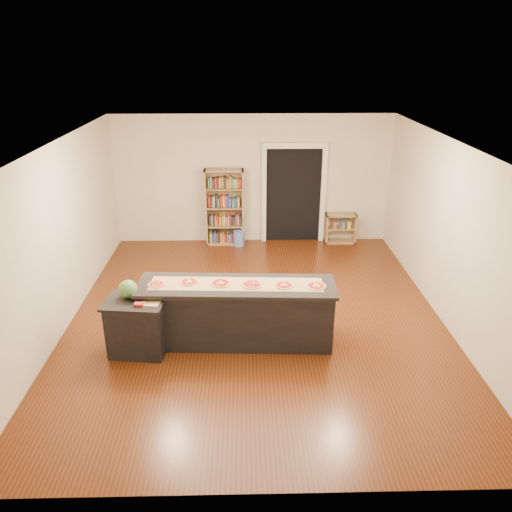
{
  "coord_description": "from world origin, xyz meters",
  "views": [
    {
      "loc": [
        -0.17,
        -7.13,
        4.12
      ],
      "look_at": [
        0.0,
        0.2,
        1.0
      ],
      "focal_mm": 35.0,
      "sensor_mm": 36.0,
      "label": 1
    }
  ],
  "objects_px": {
    "kitchen_island": "(237,313)",
    "bookshelf": "(225,207)",
    "side_counter": "(137,326)",
    "waste_bin": "(239,238)",
    "watermelon": "(128,289)",
    "low_shelf": "(340,228)"
  },
  "relations": [
    {
      "from": "bookshelf",
      "to": "side_counter",
      "type": "bearing_deg",
      "value": -104.61
    },
    {
      "from": "waste_bin",
      "to": "watermelon",
      "type": "relative_size",
      "value": 1.3
    },
    {
      "from": "kitchen_island",
      "to": "watermelon",
      "type": "xyz_separation_m",
      "value": [
        -1.51,
        -0.16,
        0.49
      ]
    },
    {
      "from": "kitchen_island",
      "to": "low_shelf",
      "type": "xyz_separation_m",
      "value": [
        2.27,
        4.01,
        -0.14
      ]
    },
    {
      "from": "waste_bin",
      "to": "side_counter",
      "type": "bearing_deg",
      "value": -108.91
    },
    {
      "from": "waste_bin",
      "to": "watermelon",
      "type": "distance_m",
      "value": 4.38
    },
    {
      "from": "side_counter",
      "to": "watermelon",
      "type": "xyz_separation_m",
      "value": [
        -0.1,
        0.09,
        0.54
      ]
    },
    {
      "from": "bookshelf",
      "to": "waste_bin",
      "type": "relative_size",
      "value": 4.92
    },
    {
      "from": "kitchen_island",
      "to": "side_counter",
      "type": "bearing_deg",
      "value": -167.34
    },
    {
      "from": "bookshelf",
      "to": "low_shelf",
      "type": "bearing_deg",
      "value": 0.12
    },
    {
      "from": "kitchen_island",
      "to": "bookshelf",
      "type": "bearing_deg",
      "value": 97.01
    },
    {
      "from": "watermelon",
      "to": "waste_bin",
      "type": "bearing_deg",
      "value": 69.47
    },
    {
      "from": "low_shelf",
      "to": "watermelon",
      "type": "relative_size",
      "value": 2.55
    },
    {
      "from": "waste_bin",
      "to": "watermelon",
      "type": "xyz_separation_m",
      "value": [
        -1.51,
        -4.03,
        0.8
      ]
    },
    {
      "from": "side_counter",
      "to": "bookshelf",
      "type": "xyz_separation_m",
      "value": [
        1.11,
        4.25,
        0.42
      ]
    },
    {
      "from": "kitchen_island",
      "to": "bookshelf",
      "type": "xyz_separation_m",
      "value": [
        -0.3,
        4.0,
        0.37
      ]
    },
    {
      "from": "waste_bin",
      "to": "bookshelf",
      "type": "bearing_deg",
      "value": 156.19
    },
    {
      "from": "side_counter",
      "to": "watermelon",
      "type": "relative_size",
      "value": 3.21
    },
    {
      "from": "bookshelf",
      "to": "waste_bin",
      "type": "xyz_separation_m",
      "value": [
        0.3,
        -0.13,
        -0.67
      ]
    },
    {
      "from": "kitchen_island",
      "to": "watermelon",
      "type": "bearing_deg",
      "value": -171.33
    },
    {
      "from": "low_shelf",
      "to": "watermelon",
      "type": "bearing_deg",
      "value": -132.17
    },
    {
      "from": "side_counter",
      "to": "waste_bin",
      "type": "relative_size",
      "value": 2.47
    }
  ]
}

